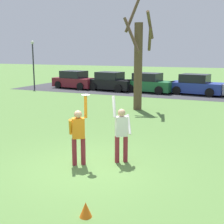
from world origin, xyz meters
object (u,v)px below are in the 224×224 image
Objects in this scene: parked_car_maroon at (75,80)px; person_defender at (121,131)px; bare_tree_tall at (138,61)px; parked_car_green at (149,83)px; parked_car_black at (111,82)px; frisbee_disc at (85,95)px; lamppost_by_lot at (33,60)px; field_cone_orange at (86,209)px; parked_car_blue at (196,85)px; person_catcher at (78,133)px.

person_defender is at bearing -47.68° from parked_car_maroon.
person_defender is 9.00m from bare_tree_tall.
bare_tree_tall is (1.71, -7.74, 2.08)m from parked_car_green.
parked_car_black is at bearing -170.52° from parked_car_green.
bare_tree_tall reaches higher than frisbee_disc.
person_defender is at bearing -74.33° from bare_tree_tall.
lamppost_by_lot is at bearing 131.76° from frisbee_disc.
frisbee_disc is 0.77× the size of field_cone_orange.
lamppost_by_lot is at bearing 129.98° from field_cone_orange.
bare_tree_tall reaches higher than parked_car_blue.
person_defender is 0.48× the size of lamppost_by_lot.
lamppost_by_lot reaches higher than frisbee_disc.
parked_car_maroon is 13.47× the size of field_cone_orange.
parked_car_green is (3.39, 0.09, 0.00)m from parked_car_black.
frisbee_disc is at bearing 117.91° from field_cone_orange.
bare_tree_tall is at bearing -48.40° from parked_car_black.
parked_car_black is at bearing -99.24° from person_defender.
parked_car_blue is at bearing 10.60° from parked_car_green.
person_catcher is 19.74m from parked_car_maroon.
parked_car_maroon reaches higher than field_cone_orange.
field_cone_orange is (2.91, -11.73, -2.65)m from bare_tree_tall.
parked_car_maroon is 1.00× the size of parked_car_blue.
person_defender is (1.07, 0.72, -0.00)m from person_catcher.
field_cone_orange is at bearing -50.02° from lamppost_by_lot.
parked_car_green is 13.47× the size of field_cone_orange.
person_catcher is 1.02× the size of person_defender.
field_cone_orange is at bearing -68.75° from parked_car_green.
bare_tree_tall is 1.52× the size of lamppost_by_lot.
bare_tree_tall is 13.41m from lamppost_by_lot.
person_catcher is 17.22m from parked_car_green.
person_catcher is at bearing -84.67° from parked_car_blue.
person_catcher is at bearing -61.25° from parked_car_black.
lamppost_by_lot is (-10.27, -1.73, 1.86)m from parked_car_green.
parked_car_green is at bearing 100.79° from frisbee_disc.
bare_tree_tall reaches higher than parked_car_green.
person_defender is 0.47× the size of parked_car_blue.
person_defender is at bearing -67.94° from parked_car_green.
person_catcher is 1.13m from frisbee_disc.
parked_car_black is 1.00× the size of parked_car_green.
frisbee_disc is at bearing 0.00° from person_defender.
bare_tree_tall reaches higher than lamppost_by_lot.
parked_car_black is 7.20m from parked_car_blue.
field_cone_orange is (0.81, -19.65, -0.57)m from parked_car_blue.
parked_car_maroon is 1.00× the size of parked_car_black.
parked_car_blue reaches higher than field_cone_orange.
parked_car_maroon is at bearing 138.39° from bare_tree_tall.
field_cone_orange is (8.00, -19.38, -0.57)m from parked_car_black.
person_catcher is 3.09m from field_cone_orange.
parked_car_black is at bearing 13.36° from lamppost_by_lot.
person_catcher is at bearing -145.90° from frisbee_disc.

